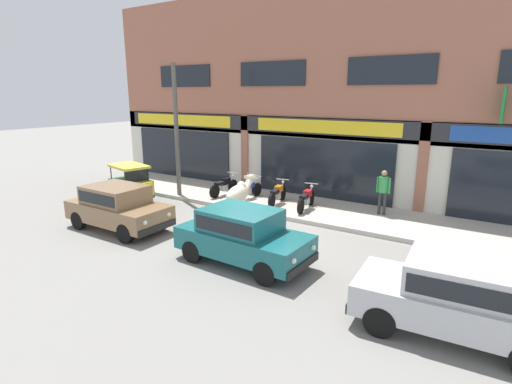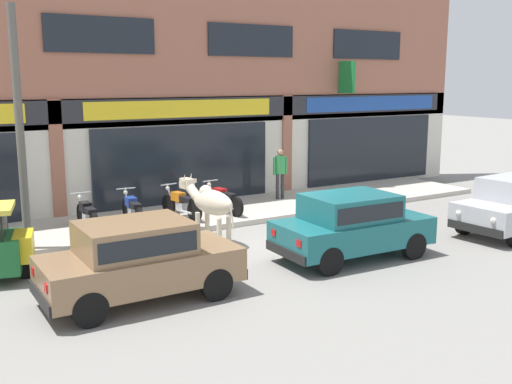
# 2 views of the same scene
# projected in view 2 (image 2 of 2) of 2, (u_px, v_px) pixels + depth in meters

# --- Properties ---
(ground_plane) EXTENTS (90.00, 90.00, 0.00)m
(ground_plane) POSITION_uv_depth(u_px,v_px,m) (281.00, 247.00, 14.27)
(ground_plane) COLOR gray
(sidewalk) EXTENTS (19.00, 3.21, 0.15)m
(sidewalk) POSITION_uv_depth(u_px,v_px,m) (208.00, 214.00, 17.44)
(sidewalk) COLOR #B7AFA3
(sidewalk) RESTS_ON ground
(shop_building) EXTENTS (23.00, 1.40, 8.58)m
(shop_building) POSITION_uv_depth(u_px,v_px,m) (179.00, 75.00, 18.26)
(shop_building) COLOR #9E604C
(shop_building) RESTS_ON ground
(cow) EXTENTS (0.76, 2.14, 1.61)m
(cow) POSITION_uv_depth(u_px,v_px,m) (210.00, 202.00, 14.47)
(cow) COLOR beige
(cow) RESTS_ON ground
(car_0) EXTENTS (3.66, 1.73, 1.46)m
(car_0) POSITION_uv_depth(u_px,v_px,m) (352.00, 223.00, 13.22)
(car_0) COLOR black
(car_0) RESTS_ON ground
(car_1) EXTENTS (3.62, 1.62, 1.46)m
(car_1) POSITION_uv_depth(u_px,v_px,m) (138.00, 257.00, 10.70)
(car_1) COLOR black
(car_1) RESTS_ON ground
(motorcycle_0) EXTENTS (0.52, 1.81, 0.88)m
(motorcycle_0) POSITION_uv_depth(u_px,v_px,m) (87.00, 215.00, 15.22)
(motorcycle_0) COLOR black
(motorcycle_0) RESTS_ON sidewalk
(motorcycle_1) EXTENTS (0.52, 1.81, 0.88)m
(motorcycle_1) POSITION_uv_depth(u_px,v_px,m) (133.00, 210.00, 15.84)
(motorcycle_1) COLOR black
(motorcycle_1) RESTS_ON sidewalk
(motorcycle_2) EXTENTS (0.57, 1.80, 0.88)m
(motorcycle_2) POSITION_uv_depth(u_px,v_px,m) (181.00, 204.00, 16.56)
(motorcycle_2) COLOR black
(motorcycle_2) RESTS_ON sidewalk
(motorcycle_3) EXTENTS (0.53, 1.81, 0.88)m
(motorcycle_3) POSITION_uv_depth(u_px,v_px,m) (223.00, 200.00, 17.15)
(motorcycle_3) COLOR black
(motorcycle_3) RESTS_ON sidewalk
(pedestrian) EXTENTS (0.50, 0.32, 1.60)m
(pedestrian) POSITION_uv_depth(u_px,v_px,m) (280.00, 168.00, 19.07)
(pedestrian) COLOR #2D2D33
(pedestrian) RESTS_ON sidewalk
(utility_pole) EXTENTS (0.18, 0.18, 5.38)m
(utility_pole) POSITION_uv_depth(u_px,v_px,m) (20.00, 130.00, 13.13)
(utility_pole) COLOR #595651
(utility_pole) RESTS_ON sidewalk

